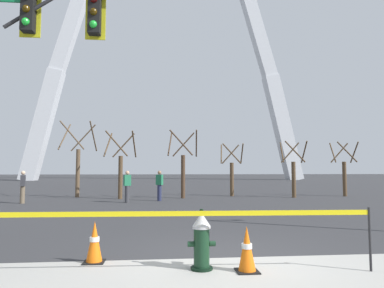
% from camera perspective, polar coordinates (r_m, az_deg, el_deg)
% --- Properties ---
extents(ground_plane, '(240.00, 240.00, 0.00)m').
position_cam_1_polar(ground_plane, '(6.86, 5.79, -18.04)').
color(ground_plane, '#333335').
extents(fire_hydrant, '(0.46, 0.48, 0.99)m').
position_cam_1_polar(fire_hydrant, '(5.95, 1.57, -15.60)').
color(fire_hydrant, black).
rests_on(fire_hydrant, ground).
extents(caution_tape_barrier, '(5.93, 0.27, 1.03)m').
position_cam_1_polar(caution_tape_barrier, '(5.63, -0.61, -13.70)').
color(caution_tape_barrier, '#232326').
rests_on(caution_tape_barrier, ground).
extents(traffic_cone_by_hydrant, '(0.36, 0.36, 0.73)m').
position_cam_1_polar(traffic_cone_by_hydrant, '(6.61, -15.70, -15.27)').
color(traffic_cone_by_hydrant, black).
rests_on(traffic_cone_by_hydrant, ground).
extents(traffic_cone_mid_sidewalk, '(0.36, 0.36, 0.73)m').
position_cam_1_polar(traffic_cone_mid_sidewalk, '(5.91, 8.99, -16.72)').
color(traffic_cone_mid_sidewalk, black).
rests_on(traffic_cone_mid_sidewalk, ground).
extents(traffic_signal_gantry, '(5.02, 0.44, 6.00)m').
position_cam_1_polar(traffic_signal_gantry, '(8.53, -27.15, 12.79)').
color(traffic_signal_gantry, '#232326').
rests_on(traffic_signal_gantry, ground).
extents(monument_arch, '(44.71, 2.33, 52.45)m').
position_cam_1_polar(monument_arch, '(59.57, -4.14, 16.52)').
color(monument_arch, silver).
rests_on(monument_arch, ground).
extents(tree_far_left, '(2.08, 2.09, 4.52)m').
position_cam_1_polar(tree_far_left, '(22.10, -18.20, -3.07)').
color(tree_far_left, brown).
rests_on(tree_far_left, ground).
extents(tree_left_mid, '(1.76, 1.77, 3.81)m').
position_cam_1_polar(tree_left_mid, '(20.12, -11.65, -4.01)').
color(tree_left_mid, brown).
rests_on(tree_left_mid, ground).
extents(tree_center_left, '(1.81, 1.82, 3.91)m').
position_cam_1_polar(tree_center_left, '(20.24, -1.49, -3.96)').
color(tree_center_left, '#473323').
rests_on(tree_center_left, ground).
extents(tree_center_right, '(1.53, 1.54, 3.28)m').
position_cam_1_polar(tree_center_right, '(22.05, 6.53, -4.70)').
color(tree_center_right, brown).
rests_on(tree_center_right, ground).
extents(tree_right_mid, '(1.55, 1.56, 3.33)m').
position_cam_1_polar(tree_right_mid, '(21.59, 16.30, -4.50)').
color(tree_right_mid, brown).
rests_on(tree_right_mid, ground).
extents(tree_far_right, '(1.57, 1.58, 3.37)m').
position_cam_1_polar(tree_far_right, '(23.72, 23.69, -4.24)').
color(tree_far_right, brown).
rests_on(tree_far_right, ground).
extents(pedestrian_walking_left, '(0.39, 0.34, 1.59)m').
position_cam_1_polar(pedestrian_walking_left, '(18.59, -5.36, -6.76)').
color(pedestrian_walking_left, '#232847').
rests_on(pedestrian_walking_left, ground).
extents(pedestrian_standing_center, '(0.39, 0.32, 1.59)m').
position_cam_1_polar(pedestrian_standing_center, '(17.84, -10.58, -6.82)').
color(pedestrian_standing_center, '#38383D').
rests_on(pedestrian_standing_center, ground).
extents(pedestrian_walking_right, '(0.27, 0.37, 1.59)m').
position_cam_1_polar(pedestrian_walking_right, '(19.02, -26.01, -6.30)').
color(pedestrian_walking_right, brown).
rests_on(pedestrian_walking_right, ground).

